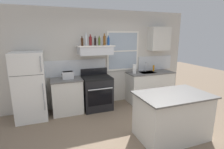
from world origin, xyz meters
The scene contains 20 objects.
ground_plane centered at (0.00, 0.00, 0.00)m, with size 16.00×16.00×0.00m, color #7A6651.
back_wall centered at (0.03, 2.23, 1.35)m, with size 5.40×0.11×2.70m.
refrigerator centered at (-1.90, 1.84, 0.82)m, with size 0.70×0.72×1.64m.
counter_left_of_stove centered at (-1.05, 1.90, 0.46)m, with size 0.79×0.63×0.91m.
toaster centered at (-1.00, 1.91, 1.01)m, with size 0.30×0.20×0.19m.
stove_range centered at (-0.25, 1.86, 0.46)m, with size 0.76×0.69×1.09m.
range_hood_shelf centered at (-0.25, 1.96, 1.62)m, with size 0.96×0.52×0.24m.
bottle_brown_stout centered at (-0.60, 1.91, 1.85)m, with size 0.06×0.06×0.24m.
bottle_clear_tall centered at (-0.48, 1.97, 1.88)m, with size 0.06×0.06×0.32m.
bottle_red_label_wine centered at (-0.37, 1.96, 1.86)m, with size 0.07×0.07×0.28m.
bottle_balsamic_dark centered at (-0.24, 1.98, 1.85)m, with size 0.06×0.06×0.24m.
bottle_olive_oil_square centered at (-0.14, 1.95, 1.85)m, with size 0.06×0.06×0.25m.
bottle_amber_wine centered at (-0.01, 1.91, 1.87)m, with size 0.07×0.07×0.31m.
bottle_blue_liqueur centered at (0.11, 1.91, 1.85)m, with size 0.07×0.07×0.25m.
counter_right_with_sink centered at (1.45, 1.90, 0.46)m, with size 1.43×0.63×0.91m.
sink_faucet centered at (1.35, 2.00, 1.08)m, with size 0.03×0.17×0.28m.
paper_towel_roll centered at (0.91, 1.90, 1.04)m, with size 0.11×0.11×0.27m, color white.
dish_soap_bottle centered at (1.63, 2.00, 1.00)m, with size 0.06×0.06×0.18m, color orange.
kitchen_island centered at (0.77, 0.01, 0.46)m, with size 1.40×0.90×0.91m.
upper_cabinet_right centered at (1.80, 2.04, 1.90)m, with size 0.64×0.32×0.70m.
Camera 1 is at (-1.41, -2.52, 2.01)m, focal length 27.56 mm.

